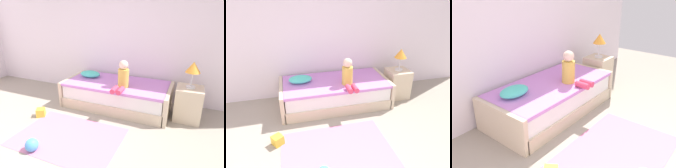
{
  "view_description": "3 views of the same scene",
  "coord_description": "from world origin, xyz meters",
  "views": [
    {
      "loc": [
        1.53,
        -1.32,
        1.79
      ],
      "look_at": [
        0.24,
        1.75,
        0.55
      ],
      "focal_mm": 30.64,
      "sensor_mm": 36.0,
      "label": 1
    },
    {
      "loc": [
        -0.61,
        -1.56,
        2.2
      ],
      "look_at": [
        0.24,
        1.75,
        0.55
      ],
      "focal_mm": 33.29,
      "sensor_mm": 36.0,
      "label": 2
    },
    {
      "loc": [
        -2.38,
        -0.33,
        1.97
      ],
      "look_at": [
        0.24,
        1.75,
        0.55
      ],
      "focal_mm": 39.48,
      "sensor_mm": 36.0,
      "label": 3
    }
  ],
  "objects": [
    {
      "name": "pillow",
      "position": [
        -0.41,
        2.1,
        0.56
      ],
      "size": [
        0.44,
        0.3,
        0.13
      ],
      "primitive_type": "ellipsoid",
      "color": "#4CCCBC",
      "rests_on": "bed"
    },
    {
      "name": "toy_ball",
      "position": [
        -0.32,
        0.25,
        0.09
      ],
      "size": [
        0.19,
        0.19,
        0.19
      ],
      "primitive_type": "sphere",
      "color": "#4C99E5",
      "rests_on": "ground"
    },
    {
      "name": "child_figure",
      "position": [
        0.44,
        1.77,
        0.7
      ],
      "size": [
        0.2,
        0.51,
        0.5
      ],
      "color": "gold",
      "rests_on": "bed"
    },
    {
      "name": "wall_rear",
      "position": [
        0.0,
        2.6,
        1.45
      ],
      "size": [
        7.2,
        0.1,
        2.9
      ],
      "primitive_type": "cube",
      "color": "white",
      "rests_on": "ground"
    },
    {
      "name": "bed",
      "position": [
        0.24,
        2.0,
        0.25
      ],
      "size": [
        2.11,
        1.0,
        0.5
      ],
      "color": "beige",
      "rests_on": "ground"
    },
    {
      "name": "area_rug",
      "position": [
        -0.05,
        0.7,
        0.0
      ],
      "size": [
        1.6,
        1.1,
        0.01
      ],
      "primitive_type": "cube",
      "color": "pink",
      "rests_on": "ground"
    },
    {
      "name": "nightstand",
      "position": [
        1.59,
        1.98,
        0.3
      ],
      "size": [
        0.44,
        0.44,
        0.6
      ],
      "primitive_type": "cube",
      "color": "beige",
      "rests_on": "ground"
    },
    {
      "name": "table_lamp",
      "position": [
        1.59,
        1.98,
        0.94
      ],
      "size": [
        0.24,
        0.24,
        0.45
      ],
      "color": "silver",
      "rests_on": "nightstand"
    },
    {
      "name": "toy_block",
      "position": [
        -0.88,
        1.04,
        0.07
      ],
      "size": [
        0.2,
        0.2,
        0.15
      ],
      "primitive_type": "cube",
      "rotation": [
        0.0,
        0.0,
        0.58
      ],
      "color": "yellow",
      "rests_on": "ground"
    }
  ]
}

